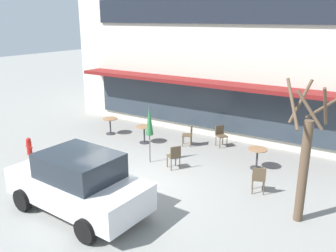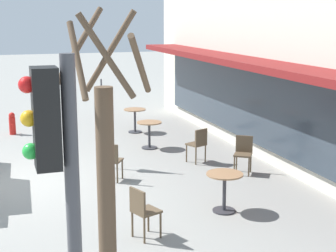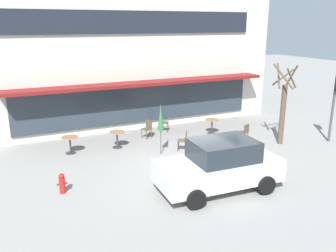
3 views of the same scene
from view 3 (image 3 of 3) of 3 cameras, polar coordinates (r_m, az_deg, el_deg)
The scene contains 14 objects.
ground_plane at distance 14.22m, azimuth 4.54°, elevation -6.62°, with size 80.00×80.00×0.00m, color gray.
building_facade at distance 22.37m, azimuth -8.20°, elevation 11.78°, with size 16.26×9.10×7.70m.
cafe_table_near_wall at distance 18.37m, azimuth 7.06°, elevation 0.31°, with size 0.70×0.70×0.76m.
cafe_table_streetside at distance 16.06m, azimuth -15.44°, elevation -2.51°, with size 0.70×0.70×0.76m.
cafe_table_by_tree at distance 16.36m, azimuth -8.17°, elevation -1.73°, with size 0.70×0.70×0.76m.
patio_umbrella_green_folded at distance 15.07m, azimuth -1.18°, elevation 1.29°, with size 0.28×0.28×2.20m.
cafe_chair_0 at distance 17.61m, azimuth -3.31°, elevation -0.27°, with size 0.52×0.52×0.89m.
cafe_chair_1 at distance 17.33m, azimuth 12.15°, elevation -0.88°, with size 0.52×0.52×0.89m.
cafe_chair_2 at distance 18.65m, azimuth -0.82°, elevation 0.70°, with size 0.56×0.56×0.89m.
cafe_chair_3 at distance 15.82m, azimuth 2.56°, elevation -2.17°, with size 0.55×0.55×0.89m.
parked_sedan at distance 12.19m, azimuth 8.30°, elevation -6.26°, with size 4.28×2.18×1.76m.
street_tree at distance 17.26m, azimuth 17.97°, elevation 2.83°, with size 1.39×1.39×3.80m.
traffic_light_pole at distance 18.29m, azimuth 25.39°, elevation 4.52°, with size 0.26×0.44×3.40m.
fire_hydrant at distance 12.53m, azimuth -16.63°, elevation -8.78°, with size 0.36×0.20×0.71m.
Camera 3 is at (-6.57, -11.35, 5.49)m, focal length 38.00 mm.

